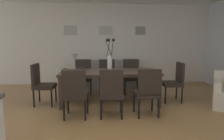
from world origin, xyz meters
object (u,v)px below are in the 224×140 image
(dining_chair_near_right, at_px, (83,75))
(side_table, at_px, (75,79))
(dining_chair_head_east, at_px, (175,80))
(table_lamp, at_px, (75,58))
(dining_chair_far_right, at_px, (107,75))
(framed_picture_right, at_px, (140,31))
(dining_chair_mid_right, at_px, (131,74))
(dining_chair_mid_left, at_px, (148,90))
(potted_plant, at_px, (64,78))
(bowl_near_right, at_px, (81,68))
(framed_picture_center, at_px, (106,31))
(sofa, at_px, (112,78))
(bowl_near_left, at_px, (80,71))
(framed_picture_left, at_px, (70,30))
(dining_chair_far_left, at_px, (111,91))
(dining_table, at_px, (110,74))
(dining_chair_near_left, at_px, (75,91))
(dining_chair_head_west, at_px, (41,82))
(bowl_far_right, at_px, (109,68))
(bowl_far_left, at_px, (110,71))
(centerpiece_vase, at_px, (110,59))

(dining_chair_near_right, bearing_deg, side_table, 112.72)
(dining_chair_head_east, xyz_separation_m, table_lamp, (-2.50, 1.59, 0.38))
(dining_chair_far_right, xyz_separation_m, framed_picture_right, (1.16, 1.30, 1.23))
(dining_chair_mid_right, bearing_deg, framed_picture_right, 69.04)
(dining_chair_mid_left, xyz_separation_m, potted_plant, (-1.89, 2.12, -0.14))
(dining_chair_far_right, relative_size, bowl_near_right, 5.41)
(dining_chair_mid_left, distance_m, framed_picture_center, 3.36)
(dining_chair_near_right, relative_size, sofa, 0.50)
(dining_chair_mid_left, distance_m, bowl_near_left, 1.50)
(bowl_near_right, xyz_separation_m, framed_picture_left, (-0.48, 1.94, 0.97))
(potted_plant, bearing_deg, dining_chair_far_left, -60.41)
(dining_table, distance_m, dining_chair_mid_right, 1.08)
(dining_table, xyz_separation_m, bowl_near_left, (-0.66, -0.21, 0.11))
(dining_chair_near_left, bearing_deg, bowl_near_right, 88.74)
(dining_table, relative_size, dining_chair_near_left, 2.39)
(framed_picture_center, bearing_deg, framed_picture_left, -180.00)
(dining_chair_far_left, relative_size, potted_plant, 1.37)
(framed_picture_left, bearing_deg, dining_chair_far_right, -49.45)
(dining_chair_near_left, relative_size, bowl_near_right, 5.41)
(dining_chair_near_right, height_order, dining_chair_far_right, same)
(dining_chair_head_west, distance_m, sofa, 2.40)
(dining_chair_mid_left, xyz_separation_m, dining_chair_head_east, (0.88, 0.92, 0.00))
(dining_chair_near_right, bearing_deg, potted_plant, 149.58)
(dining_chair_far_left, distance_m, bowl_far_right, 1.15)
(dining_chair_near_left, height_order, bowl_near_left, dining_chair_near_left)
(bowl_near_right, bearing_deg, dining_table, -18.00)
(bowl_far_left, bearing_deg, dining_chair_near_left, -134.76)
(dining_chair_near_left, relative_size, dining_chair_head_west, 1.00)
(framed_picture_left, bearing_deg, side_table, -72.60)
(dining_chair_far_right, height_order, dining_chair_head_east, same)
(dining_chair_mid_right, height_order, bowl_far_right, dining_chair_mid_right)
(centerpiece_vase, distance_m, framed_picture_right, 2.54)
(dining_chair_mid_right, distance_m, bowl_far_left, 1.28)
(framed_picture_center, bearing_deg, dining_chair_far_left, -90.44)
(dining_chair_head_east, height_order, centerpiece_vase, centerpiece_vase)
(dining_chair_far_right, height_order, dining_chair_mid_right, same)
(bowl_near_right, xyz_separation_m, sofa, (0.81, 1.46, -0.50))
(framed_picture_center, height_order, potted_plant, framed_picture_center)
(dining_chair_mid_right, xyz_separation_m, sofa, (-0.48, 0.81, -0.23))
(dining_chair_far_left, bearing_deg, bowl_near_left, 132.73)
(dining_chair_near_right, height_order, potted_plant, dining_chair_near_right)
(dining_chair_far_right, xyz_separation_m, framed_picture_left, (-1.11, 1.30, 1.23))
(dining_chair_far_left, bearing_deg, bowl_far_left, 88.06)
(bowl_near_right, distance_m, framed_picture_center, 2.27)
(dining_chair_mid_left, relative_size, side_table, 1.77)
(dining_chair_far_right, height_order, framed_picture_right, framed_picture_right)
(dining_chair_far_right, xyz_separation_m, potted_plant, (-1.21, 0.36, -0.14))
(dining_chair_near_right, bearing_deg, bowl_far_left, -59.07)
(bowl_far_right, bearing_deg, side_table, 124.55)
(centerpiece_vase, bearing_deg, side_table, 120.90)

